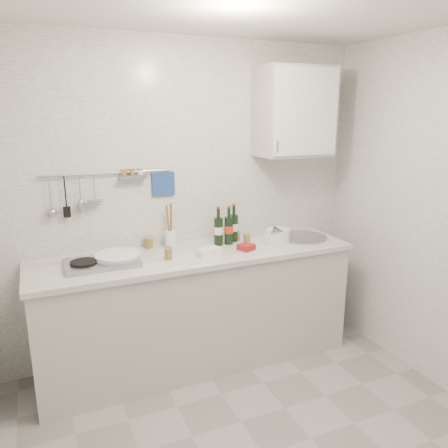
% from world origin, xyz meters
% --- Properties ---
extents(back_wall, '(3.00, 0.02, 2.50)m').
position_xyz_m(back_wall, '(0.00, 1.40, 1.25)').
color(back_wall, silver).
rests_on(back_wall, floor).
extents(counter, '(2.44, 0.64, 0.96)m').
position_xyz_m(counter, '(0.01, 1.10, 0.43)').
color(counter, '#B5AEA7').
rests_on(counter, floor).
extents(wall_rail, '(0.98, 0.09, 0.34)m').
position_xyz_m(wall_rail, '(-0.60, 1.37, 1.43)').
color(wall_rail, '#93969B').
rests_on(wall_rail, back_wall).
extents(wall_cabinet, '(0.60, 0.38, 0.70)m').
position_xyz_m(wall_cabinet, '(0.90, 1.22, 1.95)').
color(wall_cabinet, '#B5AEA7').
rests_on(wall_cabinet, back_wall).
extents(plate_stack_hob, '(0.35, 0.34, 0.06)m').
position_xyz_m(plate_stack_hob, '(-0.59, 1.13, 0.95)').
color(plate_stack_hob, '#496CA5').
rests_on(plate_stack_hob, counter).
extents(plate_stack_sink, '(0.26, 0.24, 0.10)m').
position_xyz_m(plate_stack_sink, '(0.71, 1.12, 0.97)').
color(plate_stack_sink, white).
rests_on(plate_stack_sink, counter).
extents(wine_bottles, '(0.23, 0.13, 0.31)m').
position_xyz_m(wine_bottles, '(0.31, 1.22, 1.07)').
color(wine_bottles, black).
rests_on(wine_bottles, counter).
extents(butter_dish, '(0.19, 0.13, 0.05)m').
position_xyz_m(butter_dish, '(0.06, 1.00, 0.95)').
color(butter_dish, white).
rests_on(butter_dish, counter).
extents(strawberry_punnet, '(0.14, 0.14, 0.04)m').
position_xyz_m(strawberry_punnet, '(0.37, 1.00, 0.94)').
color(strawberry_punnet, '#A81226').
rests_on(strawberry_punnet, counter).
extents(utensil_crock, '(0.09, 0.09, 0.36)m').
position_xyz_m(utensil_crock, '(-0.14, 1.31, 1.00)').
color(utensil_crock, white).
rests_on(utensil_crock, counter).
extents(jar_a, '(0.07, 0.07, 0.09)m').
position_xyz_m(jar_a, '(-0.30, 1.35, 0.97)').
color(jar_a, olive).
rests_on(jar_a, counter).
extents(jar_b, '(0.07, 0.07, 0.08)m').
position_xyz_m(jar_b, '(0.41, 1.26, 0.96)').
color(jar_b, olive).
rests_on(jar_b, counter).
extents(jar_c, '(0.06, 0.06, 0.07)m').
position_xyz_m(jar_c, '(0.47, 1.19, 0.96)').
color(jar_c, olive).
rests_on(jar_c, counter).
extents(jar_d, '(0.06, 0.06, 0.09)m').
position_xyz_m(jar_d, '(-0.24, 1.03, 0.97)').
color(jar_d, olive).
rests_on(jar_d, counter).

